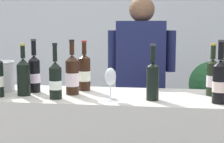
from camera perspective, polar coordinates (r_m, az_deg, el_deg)
wall_back at (r=4.70m, az=3.77°, el=6.88°), size 8.00×0.10×2.80m
wine_bottle_0 at (r=2.19m, az=-14.66°, el=-0.70°), size 0.08×0.08×0.32m
wine_bottle_1 at (r=1.99m, az=17.66°, el=-1.51°), size 0.08×0.08×0.36m
wine_bottle_2 at (r=2.20m, az=16.51°, el=-0.84°), size 0.07×0.07×0.33m
wine_bottle_3 at (r=2.05m, az=-9.49°, el=-1.37°), size 0.08×0.08×0.33m
wine_bottle_4 at (r=1.99m, az=6.85°, el=-1.28°), size 0.07×0.07×0.33m
wine_bottle_5 at (r=2.30m, az=-4.67°, el=-0.11°), size 0.08×0.08×0.34m
wine_bottle_6 at (r=2.16m, az=-6.70°, el=-0.57°), size 0.09×0.09×0.35m
wine_bottle_7 at (r=2.27m, az=18.34°, el=-0.69°), size 0.08×0.08×0.32m
wine_bottle_10 at (r=2.28m, az=-12.93°, el=-0.26°), size 0.08×0.08×0.35m
wine_glass at (r=1.97m, az=-0.26°, el=-1.13°), size 0.08×0.08×0.19m
ice_bucket at (r=2.39m, az=-18.34°, el=-0.72°), size 0.20×0.20×0.20m
person_server at (r=2.84m, az=4.87°, el=-5.06°), size 0.55×0.24×1.69m
potted_shrub at (r=3.59m, az=16.83°, el=-4.93°), size 0.53×0.53×1.10m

